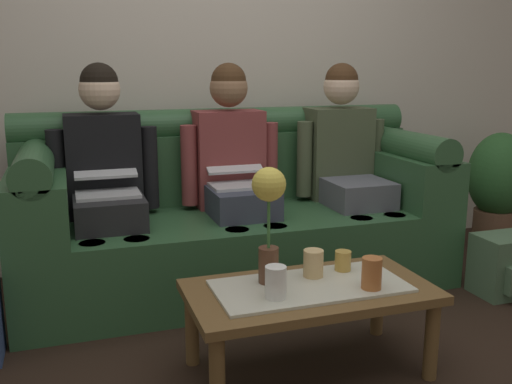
# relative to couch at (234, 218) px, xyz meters

# --- Properties ---
(back_wall_patterned) EXTENTS (6.00, 0.12, 2.90)m
(back_wall_patterned) POSITION_rel_couch_xyz_m (-0.00, 0.53, 1.08)
(back_wall_patterned) COLOR beige
(back_wall_patterned) RESTS_ON ground_plane
(couch) EXTENTS (2.32, 0.88, 0.96)m
(couch) POSITION_rel_couch_xyz_m (0.00, 0.00, 0.00)
(couch) COLOR #2D5633
(couch) RESTS_ON ground_plane
(person_left) EXTENTS (0.56, 0.67, 1.22)m
(person_left) POSITION_rel_couch_xyz_m (-0.69, -0.00, 0.29)
(person_left) COLOR #232326
(person_left) RESTS_ON ground_plane
(person_middle) EXTENTS (0.56, 0.67, 1.22)m
(person_middle) POSITION_rel_couch_xyz_m (-0.00, -0.00, 0.29)
(person_middle) COLOR #383D4C
(person_middle) RESTS_ON ground_plane
(person_right) EXTENTS (0.56, 0.67, 1.22)m
(person_right) POSITION_rel_couch_xyz_m (0.69, -0.00, 0.29)
(person_right) COLOR #595B66
(person_right) RESTS_ON ground_plane
(coffee_table) EXTENTS (0.96, 0.51, 0.37)m
(coffee_table) POSITION_rel_couch_xyz_m (-0.00, -1.05, -0.06)
(coffee_table) COLOR brown
(coffee_table) RESTS_ON ground_plane
(flower_vase) EXTENTS (0.13, 0.13, 0.46)m
(flower_vase) POSITION_rel_couch_xyz_m (-0.15, -0.97, 0.30)
(flower_vase) COLOR brown
(flower_vase) RESTS_ON coffee_table
(cup_near_left) EXTENTS (0.07, 0.07, 0.08)m
(cup_near_left) POSITION_rel_couch_xyz_m (0.20, -0.94, 0.04)
(cup_near_left) COLOR gold
(cup_near_left) RESTS_ON coffee_table
(cup_near_right) EXTENTS (0.08, 0.08, 0.12)m
(cup_near_right) POSITION_rel_couch_xyz_m (0.21, -1.16, 0.06)
(cup_near_right) COLOR #B26633
(cup_near_right) RESTS_ON coffee_table
(cup_far_center) EXTENTS (0.08, 0.08, 0.11)m
(cup_far_center) POSITION_rel_couch_xyz_m (0.05, -0.97, 0.05)
(cup_far_center) COLOR #DBB77A
(cup_far_center) RESTS_ON coffee_table
(cup_far_left) EXTENTS (0.08, 0.08, 0.12)m
(cup_far_left) POSITION_rel_couch_xyz_m (-0.17, -1.13, 0.06)
(cup_far_left) COLOR white
(cup_far_left) RESTS_ON coffee_table
(backpack_right) EXTENTS (0.35, 0.28, 0.33)m
(backpack_right) POSITION_rel_couch_xyz_m (1.33, -0.66, -0.21)
(backpack_right) COLOR #4C6B4C
(backpack_right) RESTS_ON ground_plane
(potted_plant) EXTENTS (0.40, 0.40, 0.78)m
(potted_plant) POSITION_rel_couch_xyz_m (1.84, 0.03, 0.06)
(potted_plant) COLOR brown
(potted_plant) RESTS_ON ground_plane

